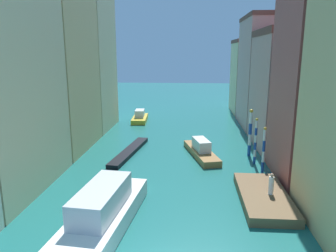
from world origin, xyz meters
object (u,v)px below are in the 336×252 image
mooring_pole_0 (264,150)px  motorboat_1 (201,150)px  vaporetto_white (102,213)px  person_on_dock (271,185)px  gondola_black (130,151)px  mooring_pole_2 (250,132)px  motorboat_0 (140,117)px  waterfront_dock (264,197)px  mooring_pole_1 (255,141)px

mooring_pole_0 → motorboat_1: mooring_pole_0 is taller
vaporetto_white → person_on_dock: bearing=21.2°
person_on_dock → motorboat_1: 11.53m
person_on_dock → gondola_black: (-12.32, 10.73, -1.17)m
person_on_dock → vaporetto_white: size_ratio=0.14×
person_on_dock → mooring_pole_2: size_ratio=0.32×
motorboat_0 → gondola_black: bearing=-84.7°
motorboat_1 → mooring_pole_0: bearing=-39.5°
mooring_pole_0 → waterfront_dock: bearing=-100.9°
motorboat_0 → motorboat_1: bearing=-61.5°
vaporetto_white → motorboat_0: size_ratio=1.72×
mooring_pole_0 → motorboat_1: 7.15m
mooring_pole_1 → mooring_pole_2: size_ratio=0.92×
person_on_dock → motorboat_0: 30.68m
mooring_pole_2 → vaporetto_white: bearing=-126.9°
person_on_dock → vaporetto_white: vaporetto_white is taller
mooring_pole_2 → gondola_black: mooring_pole_2 is taller
waterfront_dock → gondola_black: 15.87m
motorboat_0 → mooring_pole_2: bearing=-49.3°
waterfront_dock → motorboat_0: size_ratio=1.21×
gondola_black → motorboat_1: 7.64m
mooring_pole_0 → gondola_black: mooring_pole_0 is taller
motorboat_1 → vaporetto_white: bearing=-113.4°
vaporetto_white → mooring_pole_2: bearing=53.1°
mooring_pole_0 → mooring_pole_2: bearing=94.5°
mooring_pole_0 → motorboat_0: (-14.56, 21.30, -1.54)m
mooring_pole_2 → vaporetto_white: size_ratio=0.45×
waterfront_dock → person_on_dock: bearing=-27.6°
vaporetto_white → motorboat_0: bearing=95.0°
person_on_dock → mooring_pole_0: mooring_pole_0 is taller
mooring_pole_0 → gondola_black: size_ratio=0.41×
person_on_dock → mooring_pole_1: (0.41, 8.38, 0.93)m
motorboat_0 → motorboat_1: motorboat_0 is taller
mooring_pole_2 → mooring_pole_0: bearing=-85.5°
mooring_pole_1 → mooring_pole_0: bearing=-82.8°
gondola_black → mooring_pole_2: bearing=0.7°
mooring_pole_2 → motorboat_1: mooring_pole_2 is taller
person_on_dock → mooring_pole_0: bearing=83.4°
person_on_dock → motorboat_0: bearing=116.9°
person_on_dock → mooring_pole_2: 10.96m
waterfront_dock → motorboat_1: motorboat_1 is taller
mooring_pole_0 → mooring_pole_1: 2.34m
mooring_pole_0 → person_on_dock: bearing=-96.6°
motorboat_0 → mooring_pole_1: bearing=-53.1°
person_on_dock → mooring_pole_0: size_ratio=0.37×
vaporetto_white → gondola_black: (-1.23, 15.04, -0.81)m
waterfront_dock → motorboat_0: motorboat_0 is taller
waterfront_dock → mooring_pole_1: mooring_pole_1 is taller
waterfront_dock → mooring_pole_0: mooring_pole_0 is taller
motorboat_1 → motorboat_0: bearing=118.5°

